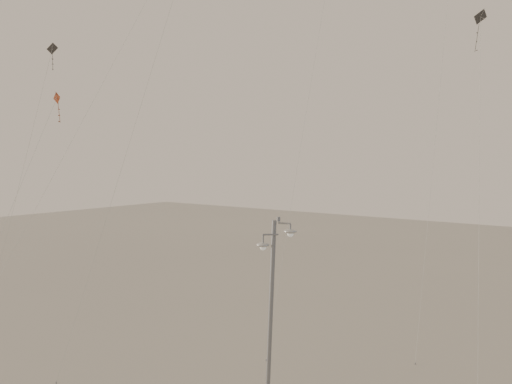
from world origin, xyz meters
The scene contains 6 objects.
street_lamp centered at (3.47, 3.25, 4.69)m, with size 1.46×1.02×8.80m.
kite_1 centered at (-4.45, 5.97, 18.48)m, with size 5.34×5.91×24.28m.
kite_3 centered at (-9.83, 1.35, 10.33)m, with size 2.72×8.97×14.24m.
kite_4 centered at (8.17, 12.43, 13.77)m, with size 4.71×11.41×18.03m.
kite_5 centered at (2.16, 22.74, 19.77)m, with size 2.51×9.94×25.60m.
kite_6 centered at (-15.18, 5.52, 12.89)m, with size 3.35×3.36×17.35m.
Camera 1 is at (20.03, -18.89, 11.69)m, focal length 50.00 mm.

